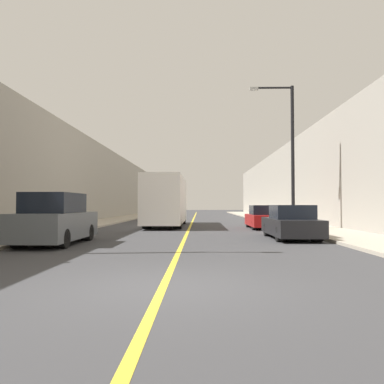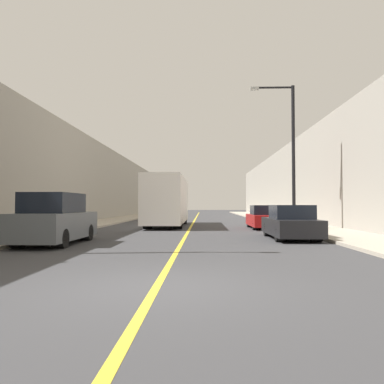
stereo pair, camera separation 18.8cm
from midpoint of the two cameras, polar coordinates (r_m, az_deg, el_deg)
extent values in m
plane|color=#38383A|center=(7.06, -5.25, -14.27)|extent=(200.00, 200.00, 0.00)
cube|color=#A89E8C|center=(37.80, -11.48, -4.10)|extent=(3.23, 72.00, 0.12)
cube|color=#A89E8C|center=(37.49, 11.59, -4.11)|extent=(3.23, 72.00, 0.12)
cube|color=gray|center=(38.79, -16.66, 1.48)|extent=(4.00, 72.00, 7.53)
cube|color=gray|center=(38.34, 16.88, 1.47)|extent=(4.00, 72.00, 7.47)
cube|color=gold|center=(36.89, 0.01, -4.28)|extent=(0.16, 72.00, 0.01)
cube|color=silver|center=(26.49, -4.09, -1.24)|extent=(2.43, 10.10, 3.10)
cube|color=black|center=(21.51, -5.32, 0.37)|extent=(2.06, 0.04, 1.39)
cylinder|color=black|center=(23.51, -7.11, -4.46)|extent=(0.53, 0.94, 0.94)
cylinder|color=black|center=(23.32, -2.49, -4.49)|extent=(0.53, 0.94, 0.94)
cylinder|color=black|center=(29.72, -5.36, -3.94)|extent=(0.53, 0.94, 0.94)
cylinder|color=black|center=(29.56, -1.70, -3.95)|extent=(0.53, 0.94, 0.94)
cube|color=#51565B|center=(15.33, -20.28, -4.83)|extent=(1.89, 4.67, 1.00)
cube|color=black|center=(15.09, -20.57, -1.56)|extent=(1.66, 2.57, 0.75)
cube|color=black|center=(13.21, -23.95, -4.51)|extent=(1.60, 0.04, 0.45)
cylinder|color=black|center=(14.33, -25.19, -6.43)|extent=(0.41, 0.68, 0.68)
cylinder|color=black|center=(13.74, -19.65, -6.70)|extent=(0.41, 0.68, 0.68)
cylinder|color=black|center=(16.97, -20.82, -5.76)|extent=(0.41, 0.68, 0.68)
cylinder|color=black|center=(16.48, -16.05, -5.93)|extent=(0.41, 0.68, 0.68)
cube|color=black|center=(17.14, 14.49, -5.12)|extent=(1.83, 4.50, 0.71)
cube|color=black|center=(16.89, 14.64, -2.95)|extent=(1.61, 2.02, 0.60)
cube|color=black|center=(14.98, 16.44, -5.10)|extent=(1.56, 0.04, 0.32)
cylinder|color=black|center=(15.64, 13.11, -6.29)|extent=(0.40, 0.62, 0.62)
cylinder|color=black|center=(15.99, 18.16, -6.14)|extent=(0.40, 0.62, 0.62)
cylinder|color=black|center=(18.37, 11.31, -5.64)|extent=(0.40, 0.62, 0.62)
cylinder|color=black|center=(18.67, 15.65, -5.55)|extent=(0.40, 0.62, 0.62)
cube|color=maroon|center=(24.03, 10.59, -4.23)|extent=(1.79, 4.50, 0.70)
cube|color=black|center=(23.79, 10.67, -2.70)|extent=(1.58, 2.03, 0.59)
cube|color=black|center=(21.84, 11.54, -4.14)|extent=(1.52, 0.04, 0.31)
cylinder|color=black|center=(22.56, 9.41, -4.96)|extent=(0.39, 0.62, 0.62)
cylinder|color=black|center=(22.80, 12.90, -4.91)|extent=(0.39, 0.62, 0.62)
cylinder|color=black|center=(25.32, 8.51, -4.63)|extent=(0.39, 0.62, 0.62)
cylinder|color=black|center=(25.54, 11.63, -4.59)|extent=(0.39, 0.62, 0.62)
cylinder|color=black|center=(23.04, 14.88, 5.23)|extent=(0.20, 0.20, 8.47)
cylinder|color=black|center=(23.67, 12.01, 15.27)|extent=(2.28, 0.12, 0.12)
cube|color=#999993|center=(23.48, 9.18, 15.27)|extent=(0.50, 0.24, 0.16)
camera|label=1|loc=(0.09, -90.28, 0.01)|focal=35.00mm
camera|label=2|loc=(0.09, 89.72, -0.01)|focal=35.00mm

